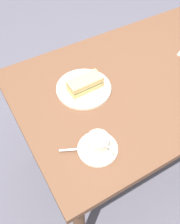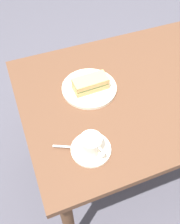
{
  "view_description": "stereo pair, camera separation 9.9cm",
  "coord_description": "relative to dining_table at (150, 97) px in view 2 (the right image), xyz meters",
  "views": [
    {
      "loc": [
        0.66,
        0.61,
        1.58
      ],
      "look_at": [
        0.34,
        0.08,
        0.8
      ],
      "focal_mm": 40.24,
      "sensor_mm": 36.0,
      "label": 1
    },
    {
      "loc": [
        0.57,
        0.66,
        1.58
      ],
      "look_at": [
        0.34,
        0.08,
        0.8
      ],
      "focal_mm": 40.24,
      "sensor_mm": 36.0,
      "label": 2
    }
  ],
  "objects": [
    {
      "name": "sandwich_front",
      "position": [
        0.29,
        -0.06,
        0.14
      ],
      "size": [
        0.15,
        0.07,
        0.05
      ],
      "color": "tan",
      "rests_on": "sandwich_plate"
    },
    {
      "name": "spoon",
      "position": [
        0.46,
        0.19,
        0.11
      ],
      "size": [
        0.09,
        0.05,
        0.01
      ],
      "color": "silver",
      "rests_on": "coffee_saucer"
    },
    {
      "name": "dining_table",
      "position": [
        0.0,
        0.0,
        0.0
      ],
      "size": [
        1.22,
        0.78,
        0.77
      ],
      "color": "brown",
      "rests_on": "ground_plane"
    },
    {
      "name": "ground_plane",
      "position": [
        0.0,
        0.0,
        -0.68
      ],
      "size": [
        6.0,
        6.0,
        0.0
      ],
      "primitive_type": "plane",
      "color": "#4D4B55"
    },
    {
      "name": "coffee_saucer",
      "position": [
        0.4,
        0.22,
        0.1
      ],
      "size": [
        0.15,
        0.15,
        0.01
      ],
      "primitive_type": "cylinder",
      "color": "beige",
      "rests_on": "dining_table"
    },
    {
      "name": "coffee_cup",
      "position": [
        0.39,
        0.22,
        0.14
      ],
      "size": [
        0.08,
        0.1,
        0.07
      ],
      "color": "beige",
      "rests_on": "coffee_saucer"
    },
    {
      "name": "sandwich_plate",
      "position": [
        0.29,
        -0.07,
        0.1
      ],
      "size": [
        0.24,
        0.24,
        0.01
      ],
      "primitive_type": "cylinder",
      "color": "beige",
      "rests_on": "dining_table"
    }
  ]
}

